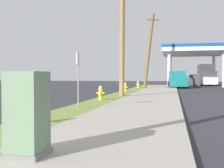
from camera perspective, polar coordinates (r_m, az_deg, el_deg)
The scene contains 11 objects.
fire_hydrant_nearest at distance 7.94m, azimuth -15.94°, elevation -5.11°, with size 0.42×0.38×0.74m.
fire_hydrant_second at distance 15.60m, azimuth -2.20°, elevation -1.84°, with size 0.42×0.38×0.74m.
fire_hydrant_third at distance 23.80m, azimuth 2.54°, elevation -0.69°, with size 0.42×0.37×0.74m.
fire_hydrant_fourth at distance 31.49m, azimuth 4.98°, elevation -0.16°, with size 0.42×0.37×0.74m.
utility_pole_midground at distance 18.73m, azimuth 1.94°, elevation 10.26°, with size 1.15×0.99×8.01m.
utility_pole_background at distance 33.57m, azimuth 7.07°, elevation 6.48°, with size 1.77×0.92×8.14m.
utility_cabinet at distance 4.81m, azimuth -15.81°, elevation -6.00°, with size 0.57×0.65×1.30m.
street_sign_post at distance 11.51m, azimuth -6.47°, elevation 2.90°, with size 0.05×0.36×2.12m.
car_red_by_near_pump at distance 49.68m, azimuth 12.32°, elevation 0.73°, with size 2.10×4.57×1.57m.
truck_teal_at_forecourt at distance 35.72m, azimuth 12.39°, elevation 0.76°, with size 2.36×5.49×1.97m.
truck_white_on_apron at distance 46.27m, azimuth 17.58°, elevation 1.59°, with size 2.46×6.50×3.11m.
Camera 1 is at (4.29, -3.38, 1.35)m, focal length 47.99 mm.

